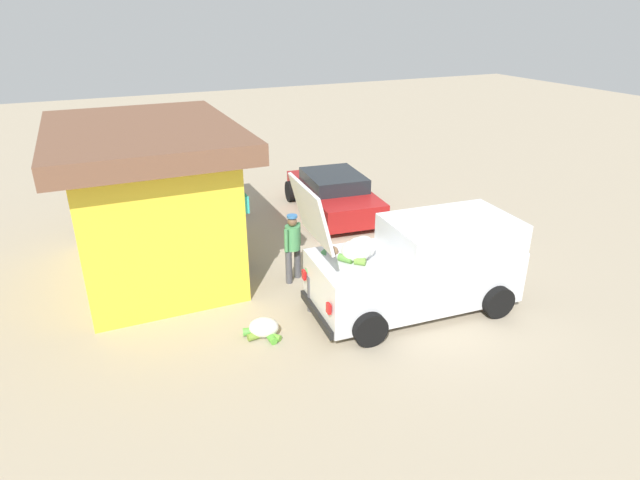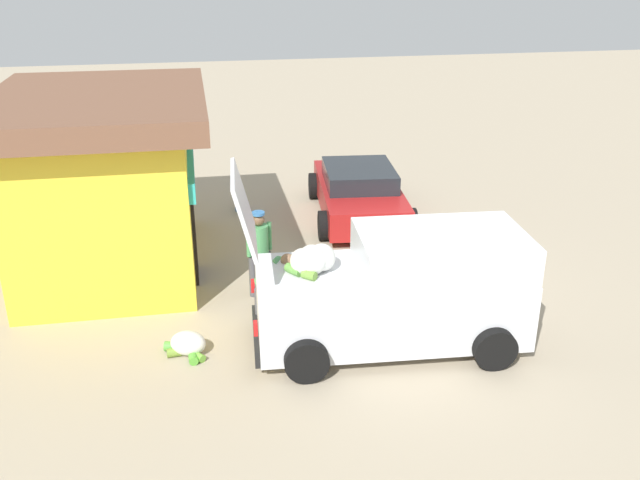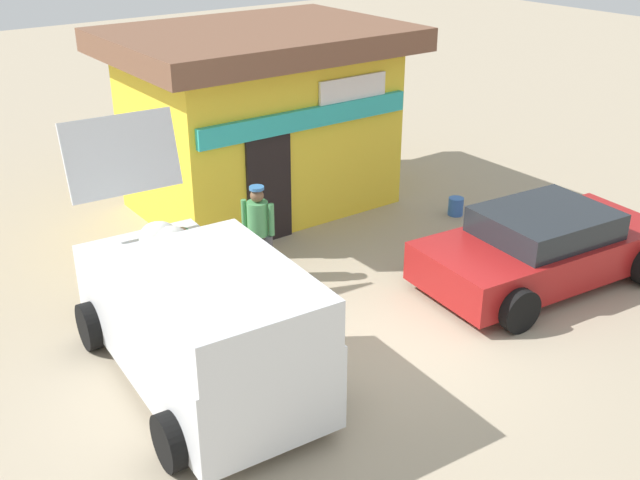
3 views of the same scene
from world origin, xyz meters
name	(u,v)px [view 2 (image 2 of 3)]	position (x,y,z in m)	size (l,w,h in m)	color
ground_plane	(398,271)	(0.00, 0.00, 0.00)	(60.00, 60.00, 0.00)	tan
storefront_bar	(107,179)	(1.39, 5.59, 1.84)	(5.48, 4.03, 3.51)	yellow
delivery_van	(398,289)	(-2.57, 0.83, 0.95)	(2.42, 4.67, 2.98)	silver
parked_sedan	(359,192)	(3.21, 0.04, 0.60)	(4.32, 2.53, 1.24)	maroon
vendor_standing	(259,248)	(-0.43, 2.83, 0.92)	(0.47, 0.49, 1.62)	#4C4C51
customer_bending	(272,283)	(-1.79, 2.77, 0.85)	(0.66, 0.72, 1.42)	#4C4C51
unloaded_banana_pile	(187,345)	(-2.34, 4.21, 0.17)	(0.71, 0.75, 0.38)	silver
paint_bucket	(241,204)	(4.12, 2.81, 0.18)	(0.30, 0.30, 0.36)	blue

